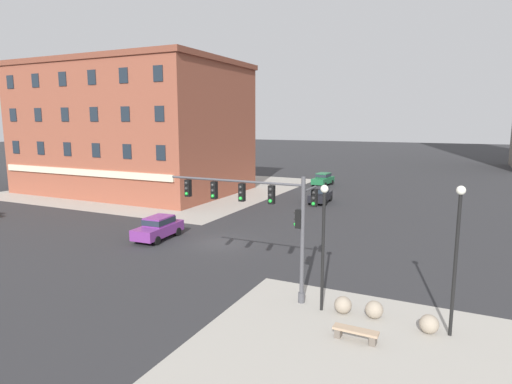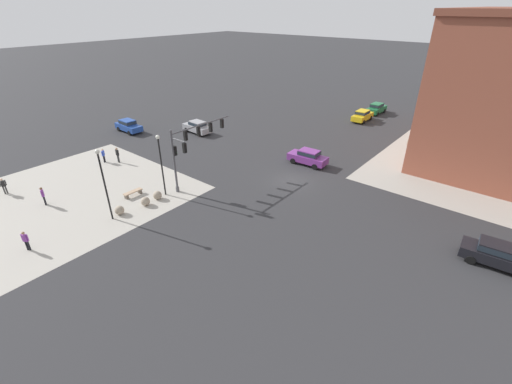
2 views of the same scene
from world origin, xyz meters
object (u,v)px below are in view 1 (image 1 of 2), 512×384
bollard_sphere_curb_a (343,305)px  bollard_sphere_curb_c (429,324)px  bench_near_signal (356,333)px  bollard_sphere_curb_b (374,310)px  traffic_signal_main (267,211)px  car_main_northbound_near (158,227)px  street_lamp_corner_near (323,234)px  car_main_southbound_near (323,179)px  car_cross_eastbound (320,194)px  street_lamp_mid_sidewalk (457,245)px

bollard_sphere_curb_a → bollard_sphere_curb_c: size_ratio=1.00×
bollard_sphere_curb_c → bench_near_signal: bollard_sphere_curb_c is taller
bollard_sphere_curb_b → bench_near_signal: size_ratio=0.44×
bollard_sphere_curb_a → bench_near_signal: 2.52m
traffic_signal_main → bollard_sphere_curb_b: size_ratio=9.52×
bench_near_signal → car_main_northbound_near: 18.87m
bollard_sphere_curb_a → bollard_sphere_curb_b: (1.38, 0.10, 0.00)m
bollard_sphere_curb_c → street_lamp_corner_near: street_lamp_corner_near is taller
bollard_sphere_curb_a → bollard_sphere_curb_b: 1.39m
bollard_sphere_curb_a → bench_near_signal: bearing=-64.3°
car_main_southbound_near → bench_near_signal: bearing=-71.4°
bench_near_signal → car_cross_eastbound: 29.63m
bollard_sphere_curb_a → car_main_northbound_near: bearing=157.2°
bench_near_signal → car_main_southbound_near: car_main_southbound_near is taller
bollard_sphere_curb_b → car_main_southbound_near: 40.43m
car_main_southbound_near → car_cross_eastbound: size_ratio=1.00×
bollard_sphere_curb_b → car_cross_eastbound: (-10.39, 25.48, 0.52)m
car_main_southbound_near → street_lamp_mid_sidewalk: bearing=-66.0°
bollard_sphere_curb_a → bench_near_signal: size_ratio=0.44×
bollard_sphere_curb_a → street_lamp_mid_sidewalk: 5.66m
street_lamp_corner_near → car_main_southbound_near: 39.98m
bollard_sphere_curb_b → car_cross_eastbound: bearing=112.2°
traffic_signal_main → street_lamp_mid_sidewalk: (8.53, -0.62, -0.49)m
bollard_sphere_curb_a → bollard_sphere_curb_c: bearing=-5.0°
car_main_northbound_near → car_cross_eastbound: (6.58, 19.04, 0.00)m
street_lamp_mid_sidewalk → bollard_sphere_curb_a: bearing=177.9°
street_lamp_corner_near → car_main_northbound_near: 16.28m
bollard_sphere_curb_c → street_lamp_corner_near: (-4.67, 0.21, 3.26)m
car_main_southbound_near → bollard_sphere_curb_c: bearing=-67.1°
traffic_signal_main → bench_near_signal: traffic_signal_main is taller
bench_near_signal → street_lamp_corner_near: (-2.07, 2.16, 3.33)m
street_lamp_mid_sidewalk → car_cross_eastbound: size_ratio=1.37×
car_main_northbound_near → car_main_southbound_near: bearing=84.4°
bollard_sphere_curb_b → car_main_northbound_near: bearing=159.2°
traffic_signal_main → street_lamp_corner_near: traffic_signal_main is taller
bollard_sphere_curb_b → bollard_sphere_curb_a: bearing=-175.7°
street_lamp_corner_near → car_cross_eastbound: 27.05m
bollard_sphere_curb_a → traffic_signal_main: bearing=173.5°
bench_near_signal → car_main_northbound_near: size_ratio=0.40×
bench_near_signal → car_cross_eastbound: size_ratio=0.40×
bollard_sphere_curb_a → street_lamp_mid_sidewalk: (4.50, -0.17, 3.43)m
traffic_signal_main → car_main_northbound_near: traffic_signal_main is taller
bollard_sphere_curb_b → car_main_northbound_near: (-16.97, 6.44, 0.52)m
street_lamp_mid_sidewalk → bollard_sphere_curb_b: bearing=175.0°
traffic_signal_main → bollard_sphere_curb_c: traffic_signal_main is taller
street_lamp_corner_near → car_cross_eastbound: bearing=107.3°
traffic_signal_main → car_main_southbound_near: size_ratio=1.68×
car_main_northbound_near → bollard_sphere_curb_a: bearing=-22.8°
bollard_sphere_curb_c → car_main_northbound_near: bearing=160.4°
bollard_sphere_curb_b → car_cross_eastbound: 27.52m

